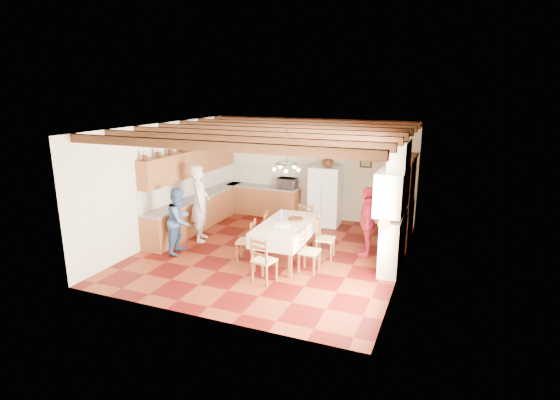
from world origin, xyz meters
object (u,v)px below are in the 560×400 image
object	(u,v)px
person_woman_blue	(180,221)
chair_right_far	(326,238)
chair_end_near	(264,259)
person_man	(200,203)
hutch	(402,199)
chair_left_near	(246,240)
chair_end_far	(302,224)
person_woman_red	(367,221)
chair_right_near	(309,251)
dining_table	(286,226)
microwave	(287,183)
refrigerator	(325,196)
chair_left_far	(259,231)

from	to	relation	value
person_woman_blue	chair_right_far	bearing A→B (deg)	-82.25
chair_end_near	person_man	bearing A→B (deg)	-21.15
chair_end_near	hutch	bearing A→B (deg)	-110.09
hutch	chair_left_near	distance (m)	4.15
hutch	person_woman_blue	distance (m)	5.56
chair_end_near	chair_end_far	world-z (taller)	same
person_man	person_woman_red	world-z (taller)	person_man
chair_right_near	person_man	bearing A→B (deg)	76.07
chair_right_far	chair_end_near	bearing A→B (deg)	149.84
chair_right_far	person_man	world-z (taller)	person_man
dining_table	chair_right_near	xyz separation A→B (m)	(0.71, -0.44, -0.32)
person_woman_red	person_woman_blue	bearing A→B (deg)	-80.81
chair_left_near	person_woman_blue	bearing A→B (deg)	-97.02
microwave	refrigerator	bearing A→B (deg)	-12.32
chair_left_near	chair_left_far	size ratio (longest dim) A/B	1.00
chair_end_far	hutch	bearing A→B (deg)	32.54
person_woman_red	hutch	bearing A→B (deg)	143.78
chair_left_near	person_man	bearing A→B (deg)	-126.49
chair_left_far	chair_end_near	distance (m)	1.83
hutch	chair_right_far	world-z (taller)	hutch
hutch	chair_left_far	xyz separation A→B (m)	(-3.12, -1.95, -0.63)
dining_table	chair_left_far	bearing A→B (deg)	157.38
dining_table	person_woman_blue	size ratio (longest dim) A/B	1.29
chair_right_far	chair_end_far	bearing A→B (deg)	41.13
refrigerator	person_man	bearing A→B (deg)	-137.88
person_woman_blue	hutch	bearing A→B (deg)	-67.93
chair_end_far	chair_end_near	bearing A→B (deg)	-80.56
chair_left_far	chair_right_near	bearing A→B (deg)	48.38
hutch	microwave	size ratio (longest dim) A/B	3.96
refrigerator	person_woman_red	world-z (taller)	refrigerator
chair_right_far	chair_left_near	bearing A→B (deg)	111.64
refrigerator	hutch	world-z (taller)	hutch
chair_right_near	chair_end_near	xyz separation A→B (m)	(-0.69, -0.82, 0.00)
person_woman_red	person_man	bearing A→B (deg)	-92.76
chair_left_near	chair_right_far	world-z (taller)	same
dining_table	chair_right_far	xyz separation A→B (m)	(0.80, 0.45, -0.32)
chair_end_near	person_woman_blue	world-z (taller)	person_woman_blue
refrigerator	chair_left_near	xyz separation A→B (m)	(-0.90, -3.28, -0.37)
chair_left_far	microwave	size ratio (longest dim) A/B	1.71
person_woman_blue	person_woman_red	size ratio (longest dim) A/B	0.96
chair_left_near	chair_right_near	world-z (taller)	same
chair_end_far	chair_right_near	bearing A→B (deg)	-58.02
refrigerator	microwave	xyz separation A→B (m)	(-1.29, 0.32, 0.21)
chair_end_far	person_woman_red	xyz separation A→B (m)	(1.68, -0.27, 0.35)
refrigerator	person_woman_blue	distance (m)	4.28
chair_right_near	chair_end_far	world-z (taller)	same
chair_left_near	person_woman_red	size ratio (longest dim) A/B	0.58
chair_end_far	person_woman_blue	xyz separation A→B (m)	(-2.48, -1.76, 0.31)
dining_table	hutch	bearing A→B (deg)	45.43
chair_left_near	chair_end_near	world-z (taller)	same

